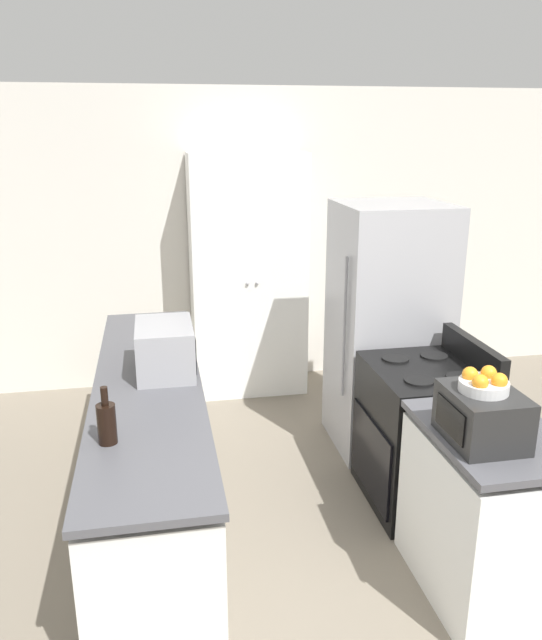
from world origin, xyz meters
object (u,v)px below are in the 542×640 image
at_px(wine_bottle, 107,422).
at_px(toaster_oven, 482,416).
at_px(stove, 422,434).
at_px(refrigerator, 387,329).
at_px(pantry_cabinet, 248,276).
at_px(fruit_bowl, 484,383).
at_px(microwave, 165,349).

height_order(wine_bottle, toaster_oven, wine_bottle).
height_order(stove, refrigerator, refrigerator).
distance_m(refrigerator, wine_bottle, 2.31).
xyz_separation_m(refrigerator, toaster_oven, (-0.18, -1.65, 0.12)).
bearing_deg(wine_bottle, toaster_oven, -9.99).
bearing_deg(wine_bottle, pantry_cabinet, 67.87).
height_order(pantry_cabinet, fruit_bowl, pantry_cabinet).
relative_size(refrigerator, fruit_bowl, 8.03).
distance_m(pantry_cabinet, fruit_bowl, 2.91).
xyz_separation_m(microwave, wine_bottle, (-0.28, -0.82, -0.04)).
xyz_separation_m(wine_bottle, fruit_bowl, (1.67, -0.29, 0.18)).
bearing_deg(microwave, fruit_bowl, -38.55).
relative_size(pantry_cabinet, wine_bottle, 7.52).
height_order(refrigerator, fruit_bowl, refrigerator).
xyz_separation_m(wine_bottle, toaster_oven, (1.68, -0.30, 0.02)).
height_order(pantry_cabinet, stove, pantry_cabinet).
height_order(pantry_cabinet, wine_bottle, pantry_cabinet).
bearing_deg(fruit_bowl, pantry_cabinet, 102.70).
xyz_separation_m(pantry_cabinet, microwave, (-0.75, -1.73, -0.00)).
bearing_deg(toaster_oven, pantry_cabinet, 102.78).
distance_m(stove, microwave, 1.65).
distance_m(pantry_cabinet, toaster_oven, 2.91).
relative_size(wine_bottle, toaster_oven, 0.72).
xyz_separation_m(stove, wine_bottle, (-1.82, -0.59, 0.54)).
distance_m(refrigerator, microwave, 1.67).
distance_m(microwave, wine_bottle, 0.87).
relative_size(stove, fruit_bowl, 4.74).
xyz_separation_m(refrigerator, fruit_bowl, (-0.19, -1.65, 0.28)).
bearing_deg(pantry_cabinet, microwave, -113.46).
relative_size(microwave, wine_bottle, 1.72).
relative_size(refrigerator, toaster_oven, 4.66).
bearing_deg(fruit_bowl, toaster_oven, -47.85).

